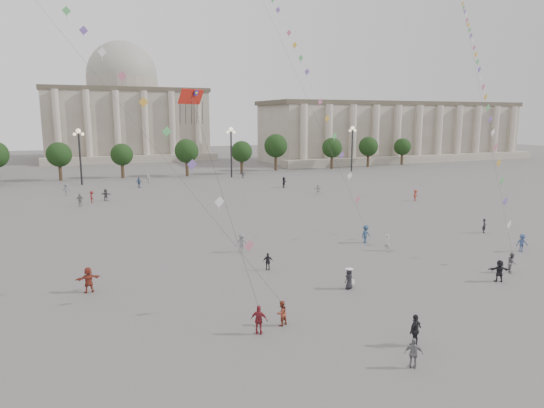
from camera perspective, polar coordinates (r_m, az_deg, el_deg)
name	(u,v)px	position (r m, az deg, el deg)	size (l,w,h in m)	color
ground	(338,298)	(35.73, 7.76, -10.94)	(360.00, 360.00, 0.00)	#555250
hall_east	(395,131)	(153.35, 14.22, 8.29)	(84.00, 26.22, 17.20)	gray
hall_central	(125,112)	(158.72, -16.96, 10.31)	(48.30, 34.30, 35.50)	gray
tree_row	(153,152)	(108.19, -13.77, 6.00)	(137.12, 5.12, 8.00)	#37291B
lamp_post_mid_west	(79,146)	(98.73, -21.72, 6.33)	(2.00, 0.90, 10.65)	#262628
lamp_post_mid_east	(231,143)	(103.83, -4.84, 7.17)	(2.00, 0.90, 10.65)	#262628
lamp_post_far_east	(352,140)	(116.68, 9.43, 7.41)	(2.00, 0.90, 10.65)	#262628
person_crowd_0	(139,182)	(92.21, -15.40, 2.46)	(1.12, 0.46, 1.90)	#334973
person_crowd_3	(499,271)	(42.48, 25.18, -7.12)	(1.64, 0.52, 1.77)	black
person_crowd_4	(148,178)	(98.15, -14.38, 2.93)	(1.66, 0.53, 1.79)	white
person_crowd_6	(242,243)	(46.66, -3.59, -4.59)	(1.19, 0.69, 1.85)	slate
person_crowd_7	(318,189)	(81.85, 5.45, 1.76)	(1.57, 0.50, 1.69)	silver
person_crowd_8	(416,195)	(78.13, 16.54, 0.99)	(1.11, 0.64, 1.72)	#9B362A
person_crowd_9	(284,182)	(89.08, 1.41, 2.58)	(1.79, 0.57, 1.93)	black
person_crowd_12	(106,195)	(79.18, -18.97, 1.03)	(1.73, 0.55, 1.87)	#58595D
person_crowd_13	(387,242)	(48.43, 13.41, -4.42)	(0.60, 0.40, 1.65)	#B6B5B1
person_crowd_14	(522,243)	(52.59, 27.34, -4.09)	(1.13, 0.65, 1.76)	#344976
person_crowd_16	(80,200)	(75.51, -21.69, 0.44)	(1.11, 0.46, 1.89)	slate
person_crowd_17	(92,197)	(77.98, -20.43, 0.79)	(1.18, 0.68, 1.82)	maroon
person_crowd_18	(484,226)	(59.25, 23.70, -2.36)	(0.59, 0.39, 1.62)	black
person_crowd_20	(243,174)	(103.08, -3.46, 3.57)	(1.06, 0.44, 1.80)	slate
person_crowd_21	(66,189)	(87.21, -23.08, 1.59)	(1.25, 0.72, 1.94)	slate
tourist_0	(259,320)	(29.74, -1.53, -13.48)	(1.05, 0.44, 1.79)	maroon
tourist_1	(268,262)	(41.34, -0.48, -6.79)	(0.88, 0.37, 1.50)	black
tourist_2	(88,280)	(38.71, -20.78, -8.33)	(1.80, 0.57, 1.94)	brown
tourist_3	(414,353)	(27.18, 16.33, -16.51)	(0.95, 0.39, 1.62)	slate
tourist_4	(415,330)	(29.50, 16.51, -14.04)	(1.10, 0.46, 1.87)	black
kite_flyer_0	(282,313)	(30.91, 1.13, -12.71)	(0.78, 0.61, 1.60)	brown
kite_flyer_1	(366,234)	(50.85, 10.98, -3.49)	(1.22, 0.70, 1.89)	navy
kite_flyer_2	(512,263)	(45.37, 26.38, -6.20)	(0.83, 0.64, 1.70)	slate
hat_person	(349,278)	(37.44, 9.07, -8.59)	(0.92, 0.77, 1.69)	black
dragon_kite	(192,108)	(34.88, -9.42, 11.09)	(2.11, 5.13, 15.35)	#AD1C12
kite_train_east	(478,70)	(72.43, 23.09, 14.34)	(33.46, 42.19, 63.81)	#3F3F3F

